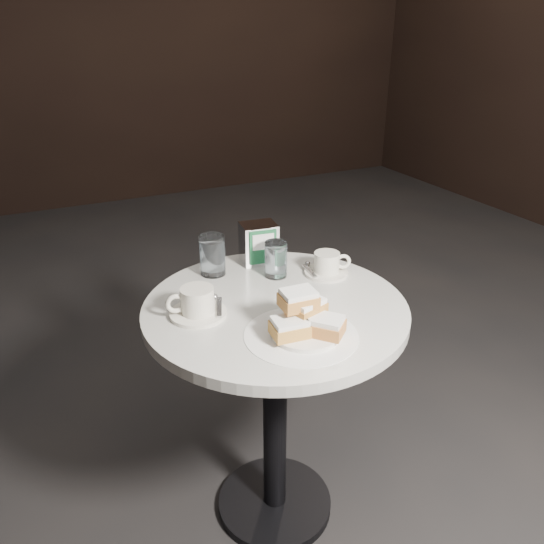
{
  "coord_description": "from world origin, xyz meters",
  "views": [
    {
      "loc": [
        -0.54,
        -1.1,
        1.42
      ],
      "look_at": [
        0.0,
        0.02,
        0.83
      ],
      "focal_mm": 35.0,
      "sensor_mm": 36.0,
      "label": 1
    }
  ],
  "objects": [
    {
      "name": "ground",
      "position": [
        0.0,
        0.0,
        0.0
      ],
      "size": [
        7.0,
        7.0,
        0.0
      ],
      "primitive_type": "plane",
      "color": "black",
      "rests_on": "ground"
    },
    {
      "name": "cafe_table",
      "position": [
        0.0,
        0.0,
        0.55
      ],
      "size": [
        0.7,
        0.7,
        0.74
      ],
      "color": "black",
      "rests_on": "ground"
    },
    {
      "name": "sugar_spill",
      "position": [
        -0.01,
        -0.16,
        0.75
      ],
      "size": [
        0.31,
        0.31,
        0.0
      ],
      "primitive_type": "cylinder",
      "rotation": [
        0.0,
        0.0,
        0.12
      ],
      "color": "white",
      "rests_on": "cafe_table"
    },
    {
      "name": "beignet_plate",
      "position": [
        -0.0,
        -0.17,
        0.79
      ],
      "size": [
        0.22,
        0.22,
        0.11
      ],
      "rotation": [
        0.0,
        0.0,
        -0.41
      ],
      "color": "silver",
      "rests_on": "cafe_table"
    },
    {
      "name": "coffee_cup_left",
      "position": [
        -0.2,
        0.03,
        0.78
      ],
      "size": [
        0.16,
        0.16,
        0.08
      ],
      "rotation": [
        0.0,
        0.0,
        -0.11
      ],
      "color": "silver",
      "rests_on": "cafe_table"
    },
    {
      "name": "coffee_cup_right",
      "position": [
        0.22,
        0.1,
        0.77
      ],
      "size": [
        0.17,
        0.17,
        0.07
      ],
      "rotation": [
        0.0,
        0.0,
        -0.37
      ],
      "color": "silver",
      "rests_on": "cafe_table"
    },
    {
      "name": "water_glass_left",
      "position": [
        -0.08,
        0.25,
        0.8
      ],
      "size": [
        0.1,
        0.1,
        0.12
      ],
      "rotation": [
        0.0,
        0.0,
        -0.37
      ],
      "color": "silver",
      "rests_on": "cafe_table"
    },
    {
      "name": "water_glass_right",
      "position": [
        0.08,
        0.15,
        0.8
      ],
      "size": [
        0.07,
        0.07,
        0.11
      ],
      "rotation": [
        0.0,
        0.0,
        0.06
      ],
      "color": "white",
      "rests_on": "cafe_table"
    },
    {
      "name": "napkin_dispenser",
      "position": [
        0.07,
        0.27,
        0.81
      ],
      "size": [
        0.12,
        0.1,
        0.12
      ],
      "rotation": [
        0.0,
        0.0,
        -0.13
      ],
      "color": "silver",
      "rests_on": "cafe_table"
    }
  ]
}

